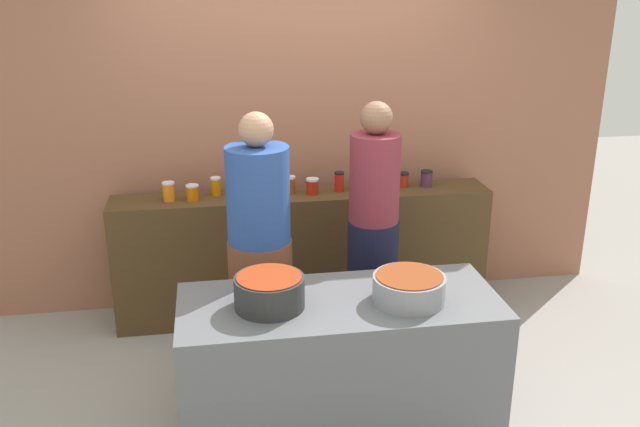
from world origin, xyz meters
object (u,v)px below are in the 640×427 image
object	(u,v)px
preserve_jar_0	(169,191)
preserve_jar_1	(192,193)
preserve_jar_7	(360,181)
cooking_pot_left	(269,292)
preserve_jar_8	(403,180)
preserve_jar_4	(290,185)
cooking_pot_center	(409,288)
preserve_jar_5	(312,186)
preserve_jar_2	(216,186)
cook_with_tongs	(260,266)
cook_in_cap	(373,242)
preserve_jar_6	(339,182)
preserve_jar_3	(241,189)
preserve_jar_9	(426,178)

from	to	relation	value
preserve_jar_0	preserve_jar_1	bearing A→B (deg)	-6.31
preserve_jar_7	cooking_pot_left	bearing A→B (deg)	-119.03
preserve_jar_0	preserve_jar_8	size ratio (longest dim) A/B	1.22
preserve_jar_7	preserve_jar_4	bearing A→B (deg)	177.12
preserve_jar_8	cooking_pot_center	bearing A→B (deg)	-104.62
preserve_jar_5	cooking_pot_left	size ratio (longest dim) A/B	0.32
preserve_jar_2	cook_with_tongs	xyz separation A→B (m)	(0.23, -0.89, -0.24)
cook_with_tongs	cook_in_cap	size ratio (longest dim) A/B	1.00
preserve_jar_2	preserve_jar_7	size ratio (longest dim) A/B	0.93
preserve_jar_0	cook_with_tongs	xyz separation A→B (m)	(0.56, -0.82, -0.24)
preserve_jar_0	cooking_pot_center	world-z (taller)	preserve_jar_0
preserve_jar_2	preserve_jar_4	bearing A→B (deg)	-4.59
preserve_jar_2	preserve_jar_6	world-z (taller)	preserve_jar_6
preserve_jar_3	cook_in_cap	xyz separation A→B (m)	(0.81, -0.53, -0.24)
cooking_pot_left	preserve_jar_8	bearing A→B (deg)	52.53
preserve_jar_3	preserve_jar_9	distance (m)	1.36
preserve_jar_7	preserve_jar_5	bearing A→B (deg)	-176.87
preserve_jar_2	preserve_jar_9	bearing A→B (deg)	-1.40
preserve_jar_4	preserve_jar_9	distance (m)	1.00
preserve_jar_5	preserve_jar_2	bearing A→B (deg)	172.70
preserve_jar_4	preserve_jar_7	distance (m)	0.50
preserve_jar_2	cooking_pot_center	bearing A→B (deg)	-57.87
preserve_jar_1	cooking_pot_left	xyz separation A→B (m)	(0.40, -1.39, -0.11)
cook_in_cap	preserve_jar_6	bearing A→B (deg)	100.31
preserve_jar_6	cooking_pot_left	distance (m)	1.57
cooking_pot_left	cook_in_cap	world-z (taller)	cook_in_cap
preserve_jar_6	preserve_jar_9	bearing A→B (deg)	1.20
preserve_jar_1	cook_in_cap	world-z (taller)	cook_in_cap
preserve_jar_8	cook_with_tongs	distance (m)	1.43
preserve_jar_9	cooking_pot_center	size ratio (longest dim) A/B	0.31
preserve_jar_3	cooking_pot_left	size ratio (longest dim) A/B	0.41
preserve_jar_6	preserve_jar_8	world-z (taller)	preserve_jar_6
cook_with_tongs	preserve_jar_4	bearing A→B (deg)	71.33
preserve_jar_1	preserve_jar_5	bearing A→B (deg)	0.25
cook_with_tongs	preserve_jar_1	bearing A→B (deg)	116.33
preserve_jar_0	preserve_jar_6	size ratio (longest dim) A/B	0.93
preserve_jar_0	preserve_jar_7	bearing A→B (deg)	0.22
preserve_jar_1	preserve_jar_8	xyz separation A→B (m)	(1.52, 0.07, -0.00)
preserve_jar_7	cooking_pot_center	bearing A→B (deg)	-92.37
preserve_jar_1	cook_in_cap	distance (m)	1.29
preserve_jar_1	preserve_jar_5	world-z (taller)	preserve_jar_5
preserve_jar_4	preserve_jar_9	size ratio (longest dim) A/B	1.06
preserve_jar_0	preserve_jar_7	world-z (taller)	preserve_jar_7
preserve_jar_2	preserve_jar_9	xyz separation A→B (m)	(1.52, -0.04, -0.01)
preserve_jar_2	preserve_jar_5	size ratio (longest dim) A/B	1.14
preserve_jar_5	cook_with_tongs	xyz separation A→B (m)	(-0.44, -0.80, -0.23)
preserve_jar_0	cooking_pot_left	bearing A→B (deg)	-68.40
preserve_jar_0	preserve_jar_5	distance (m)	0.99
preserve_jar_6	preserve_jar_2	bearing A→B (deg)	176.66
preserve_jar_2	preserve_jar_0	bearing A→B (deg)	-167.32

